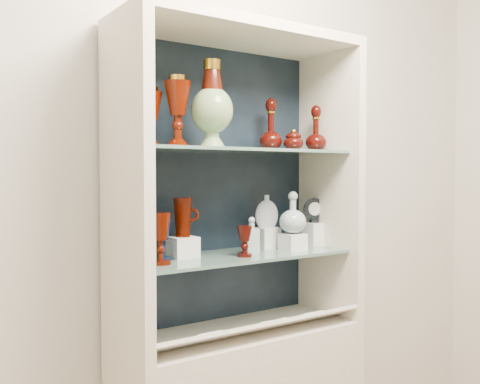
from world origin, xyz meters
TOP-DOWN VIEW (x-y plane):
  - wall_back at (0.00, 1.75)m, footprint 3.50×0.02m
  - cabinet_back_panel at (0.00, 1.72)m, footprint 0.98×0.02m
  - cabinet_side_left at (-0.48, 1.53)m, footprint 0.04×0.40m
  - cabinet_side_right at (0.48, 1.53)m, footprint 0.04×0.40m
  - cabinet_top_cap at (0.00, 1.53)m, footprint 1.00×0.40m
  - shelf_lower at (0.00, 1.55)m, footprint 0.92×0.34m
  - shelf_upper at (0.00, 1.55)m, footprint 0.92×0.34m
  - label_ledge at (0.00, 1.42)m, footprint 0.92×0.17m
  - label_card_0 at (0.26, 1.42)m, footprint 0.10×0.06m
  - label_card_1 at (-0.22, 1.42)m, footprint 0.10×0.06m
  - label_card_2 at (0.07, 1.42)m, footprint 0.10×0.06m
  - label_card_3 at (0.05, 1.42)m, footprint 0.10×0.06m
  - pedestal_lamp_left at (-0.28, 1.53)m, footprint 0.10×0.10m
  - pedestal_lamp_right at (-0.36, 1.58)m, footprint 0.09×0.09m
  - enamel_urn at (-0.15, 1.50)m, footprint 0.18×0.18m
  - ruby_decanter_a at (0.21, 1.60)m, footprint 0.12×0.12m
  - ruby_decanter_b at (0.41, 1.54)m, footprint 0.10×0.10m
  - lidded_bowl at (0.28, 1.54)m, footprint 0.11×0.11m
  - cobalt_goblet at (-0.31, 1.58)m, footprint 0.08×0.08m
  - ruby_goblet_tall at (-0.36, 1.51)m, footprint 0.10×0.10m
  - ruby_goblet_small at (-0.01, 1.48)m, footprint 0.07×0.07m
  - riser_ruby_pitcher at (-0.22, 1.60)m, footprint 0.10×0.10m
  - ruby_pitcher at (-0.22, 1.60)m, footprint 0.13×0.11m
  - clear_square_bottle at (0.05, 1.53)m, footprint 0.06×0.06m
  - riser_flat_flask at (0.20, 1.62)m, footprint 0.09×0.09m
  - flat_flask at (0.20, 1.62)m, footprint 0.11×0.07m
  - riser_clear_round_decanter at (0.25, 1.51)m, footprint 0.09×0.09m
  - clear_round_decanter at (0.25, 1.51)m, footprint 0.14×0.14m
  - riser_cameo_medallion at (0.44, 1.58)m, footprint 0.08×0.08m
  - cameo_medallion at (0.44, 1.58)m, footprint 0.10×0.07m

SIDE VIEW (x-z plane):
  - label_ledge at x=0.00m, z-range 0.74..0.82m
  - label_card_0 at x=0.26m, z-range 0.78..0.81m
  - label_card_1 at x=-0.22m, z-range 0.78..0.81m
  - label_card_2 at x=0.07m, z-range 0.78..0.81m
  - label_card_3 at x=0.05m, z-range 0.78..0.81m
  - shelf_lower at x=0.00m, z-range 1.04..1.05m
  - riser_clear_round_decanter at x=0.25m, z-range 1.05..1.12m
  - riser_ruby_pitcher at x=-0.22m, z-range 1.05..1.13m
  - riser_flat_flask at x=0.20m, z-range 1.05..1.14m
  - riser_cameo_medallion at x=0.44m, z-range 1.05..1.15m
  - ruby_goblet_small at x=-0.01m, z-range 1.05..1.17m
  - clear_square_bottle at x=0.05m, z-range 1.05..1.20m
  - cobalt_goblet at x=-0.31m, z-range 1.05..1.21m
  - ruby_goblet_tall at x=-0.36m, z-range 1.05..1.23m
  - clear_round_decanter at x=0.25m, z-range 1.12..1.29m
  - ruby_pitcher at x=-0.22m, z-range 1.13..1.28m
  - cameo_medallion at x=0.44m, z-range 1.15..1.27m
  - flat_flask at x=0.20m, z-range 1.14..1.28m
  - cabinet_back_panel at x=0.00m, z-range 0.75..1.90m
  - cabinet_side_left at x=-0.48m, z-range 0.75..1.90m
  - cabinet_side_right at x=0.48m, z-range 0.75..1.90m
  - wall_back at x=0.00m, z-range 0.00..2.80m
  - shelf_upper at x=0.00m, z-range 1.46..1.47m
  - lidded_bowl at x=0.28m, z-range 1.47..1.56m
  - ruby_decanter_b at x=0.41m, z-range 1.47..1.68m
  - pedestal_lamp_right at x=-0.36m, z-range 1.47..1.69m
  - ruby_decanter_a at x=0.21m, z-range 1.47..1.72m
  - pedestal_lamp_left at x=-0.28m, z-range 1.47..1.73m
  - enamel_urn at x=-0.15m, z-range 1.47..1.80m
  - cabinet_top_cap at x=0.00m, z-range 1.90..1.94m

